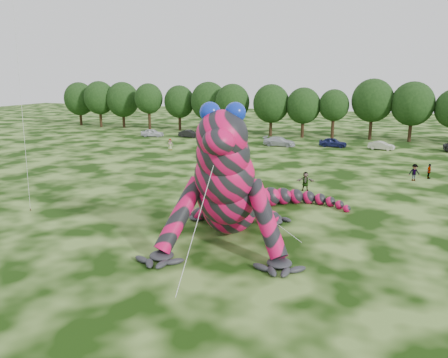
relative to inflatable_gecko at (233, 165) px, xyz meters
The scene contains 26 objects.
ground 8.62m from the inflatable_gecko, 88.99° to the right, with size 240.00×240.00×0.00m, color #16330A.
inflatable_gecko is the anchor object (origin of this frame).
tree_0 75.34m from the inflatable_gecko, 136.26° to the left, with size 6.91×6.22×9.51m, color black, non-canonical shape.
tree_1 70.12m from the inflatable_gecko, 133.46° to the left, with size 6.74×6.07×9.81m, color black, non-canonical shape.
tree_2 67.11m from the inflatable_gecko, 129.73° to the left, with size 7.04×6.34×9.64m, color black, non-canonical shape.
tree_3 61.31m from the inflatable_gecko, 125.49° to the left, with size 5.81×5.23×9.44m, color black, non-canonical shape.
tree_4 59.41m from the inflatable_gecko, 119.79° to the left, with size 6.22×5.60×9.06m, color black, non-canonical shape.
tree_5 56.20m from the inflatable_gecko, 114.15° to the left, with size 7.16×6.44×9.80m, color black, non-canonical shape.
tree_6 52.51m from the inflatable_gecko, 109.39° to the left, with size 6.52×5.86×9.49m, color black, non-canonical shape.
tree_7 50.64m from the inflatable_gecko, 101.34° to the left, with size 6.68×6.01×9.48m, color black, non-canonical shape.
tree_8 50.00m from the inflatable_gecko, 94.69° to the left, with size 6.14×5.53×8.94m, color black, non-canonical shape.
tree_9 50.21m from the inflatable_gecko, 88.64° to the left, with size 5.27×4.74×8.68m, color black, non-canonical shape.
tree_10 51.97m from the inflatable_gecko, 81.68° to the left, with size 7.09×6.38×10.50m, color black, non-canonical shape.
tree_11 52.90m from the inflatable_gecko, 74.75° to the left, with size 7.01×6.31×10.07m, color black, non-canonical shape.
car_0 51.33m from the inflatable_gecko, 126.09° to the left, with size 1.68×4.17×1.42m, color silver.
car_1 48.93m from the inflatable_gecko, 118.58° to the left, with size 1.39×3.99×1.31m, color black.
car_2 42.79m from the inflatable_gecko, 109.17° to the left, with size 2.08×4.51×1.25m, color maroon.
car_3 39.50m from the inflatable_gecko, 98.36° to the left, with size 2.08×5.11×1.48m, color #B7BAC1.
car_4 41.23m from the inflatable_gecko, 86.61° to the left, with size 1.71×4.26×1.45m, color #171D4E.
car_5 42.13m from the inflatable_gecko, 76.72° to the left, with size 1.33×3.83×1.26m, color beige.
spectator_1 15.19m from the inflatable_gecko, 108.34° to the left, with size 0.88×0.68×1.81m, color gray.
spectator_5 13.75m from the inflatable_gecko, 76.44° to the left, with size 1.75×0.56×1.89m, color gray.
spectator_4 35.97m from the inflatable_gecko, 124.66° to the left, with size 0.83×0.54×1.70m, color gray.
spectator_2 25.14m from the inflatable_gecko, 57.52° to the left, with size 1.19×0.69×1.85m, color gray.
spectator_0 18.09m from the inflatable_gecko, 113.41° to the left, with size 0.66×0.43×1.81m, color gray.
spectator_3 27.40m from the inflatable_gecko, 56.65° to the left, with size 0.96×0.40×1.63m, color gray.
Camera 1 is at (9.99, -21.78, 11.16)m, focal length 35.00 mm.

